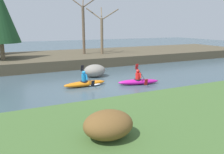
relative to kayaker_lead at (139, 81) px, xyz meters
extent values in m
plane|color=#425660|center=(-2.39, 0.18, -0.22)|extent=(90.00, 90.00, 0.00)
cube|color=#476B33|center=(-2.39, -7.02, 0.09)|extent=(44.00, 7.39, 0.63)
cube|color=brown|center=(-2.39, 10.53, 0.22)|extent=(44.00, 8.58, 0.89)
cylinder|color=#7A664C|center=(-8.18, 9.43, 1.38)|extent=(0.36, 0.36, 1.42)
cylinder|color=brown|center=(-0.58, 9.98, 3.06)|extent=(0.28, 0.28, 4.80)
cylinder|color=brown|center=(-1.40, 10.68, 6.07)|extent=(1.78, 1.52, 1.61)
cylinder|color=brown|center=(0.30, 9.25, 5.98)|extent=(1.87, 1.59, 1.42)
cylinder|color=#7A664C|center=(1.11, 9.18, 2.47)|extent=(0.28, 0.28, 3.60)
cylinder|color=#7A664C|center=(0.49, 9.70, 4.69)|extent=(1.36, 1.17, 1.23)
cylinder|color=#7A664C|center=(1.77, 8.63, 4.61)|extent=(1.43, 1.22, 1.09)
cylinder|color=#7A664C|center=(1.37, 9.89, 4.76)|extent=(0.65, 1.53, 1.36)
ellipsoid|color=brown|center=(-5.06, -6.62, 0.80)|extent=(1.46, 1.22, 0.79)
ellipsoid|color=#C61999|center=(-0.02, 0.01, -0.05)|extent=(2.77, 1.20, 0.34)
cone|color=#C61999|center=(1.19, -0.28, -0.03)|extent=(0.39, 0.27, 0.20)
cylinder|color=black|center=(-0.07, 0.02, 0.09)|extent=(0.58, 0.58, 0.08)
cylinder|color=red|center=(-0.07, 0.02, 0.34)|extent=(0.36, 0.36, 0.42)
sphere|color=red|center=(-0.07, 0.02, 0.67)|extent=(0.28, 0.28, 0.23)
cylinder|color=red|center=(0.08, 0.23, 0.43)|extent=(0.14, 0.24, 0.35)
cylinder|color=red|center=(-0.03, -0.24, 0.43)|extent=(0.14, 0.24, 0.35)
cylinder|color=black|center=(0.15, -0.04, 0.47)|extent=(0.47, 1.87, 0.65)
cube|color=red|center=(0.37, 0.89, 0.78)|extent=(0.23, 0.20, 0.41)
cube|color=red|center=(-0.07, -0.96, 0.16)|extent=(0.23, 0.20, 0.41)
ellipsoid|color=orange|center=(-3.37, 1.02, -0.05)|extent=(2.72, 0.69, 0.34)
cone|color=orange|center=(-2.12, 1.06, -0.03)|extent=(0.36, 0.21, 0.20)
cylinder|color=black|center=(-3.42, 1.01, 0.09)|extent=(0.50, 0.50, 0.08)
cylinder|color=#1984CC|center=(-3.42, 1.01, 0.34)|extent=(0.31, 0.31, 0.42)
sphere|color=#1E89D1|center=(-3.42, 1.01, 0.67)|extent=(0.24, 0.24, 0.23)
cylinder|color=#1984CC|center=(-3.32, 1.26, 0.43)|extent=(0.10, 0.23, 0.35)
cylinder|color=#1984CC|center=(-3.31, 0.78, 0.43)|extent=(0.10, 0.23, 0.35)
cylinder|color=black|center=(-3.19, 1.02, 0.47)|extent=(0.10, 1.91, 0.65)
cube|color=black|center=(-3.22, 1.97, 0.78)|extent=(0.21, 0.16, 0.41)
cube|color=black|center=(-3.15, 0.07, 0.16)|extent=(0.21, 0.16, 0.41)
ellipsoid|color=white|center=(-2.82, 1.03, -0.13)|extent=(1.12, 0.74, 0.18)
ellipsoid|color=gray|center=(-1.87, 3.27, 0.24)|extent=(1.65, 1.29, 0.93)
camera|label=1|loc=(-7.34, -11.89, 3.55)|focal=35.00mm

